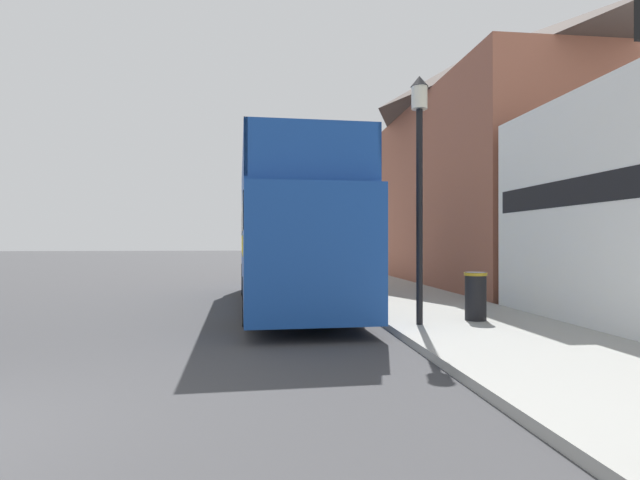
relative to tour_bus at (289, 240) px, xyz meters
name	(u,v)px	position (x,y,z in m)	size (l,w,h in m)	color
ground_plane	(194,277)	(-4.12, 11.83, -1.85)	(144.00, 144.00, 0.00)	#3D3D3F
sidewalk	(356,279)	(3.61, 8.83, -1.78)	(3.68, 108.00, 0.14)	#999993
brick_terrace_rear	(473,168)	(8.45, 6.98, 3.16)	(6.00, 16.04, 10.02)	#935642
tour_bus	(289,240)	(0.00, 0.00, 0.00)	(2.96, 10.33, 4.03)	#19479E
parked_car_ahead_of_bus	(292,266)	(0.60, 7.92, -1.14)	(1.95, 4.27, 1.48)	#9E9EA3
lamp_post_nearest	(419,154)	(2.40, -4.14, 1.71)	(0.35, 0.35, 4.99)	black
lamp_post_second	(339,192)	(2.24, 5.12, 1.84)	(0.35, 0.35, 5.21)	black
litter_bin	(476,295)	(3.74, -3.77, -1.17)	(0.48, 0.48, 1.01)	black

